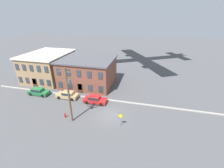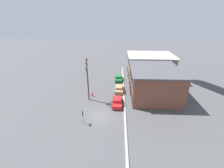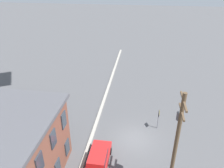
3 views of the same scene
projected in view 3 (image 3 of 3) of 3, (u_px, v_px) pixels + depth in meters
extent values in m
plane|color=#4C4C4F|center=(135.00, 139.00, 22.78)|extent=(200.00, 200.00, 0.00)
cube|color=#9E998E|center=(93.00, 134.00, 23.31)|extent=(56.00, 0.36, 0.16)
cube|color=#2D3842|center=(40.00, 163.00, 14.15)|extent=(0.90, 0.10, 1.40)
cube|color=#2D3842|center=(58.00, 167.00, 17.58)|extent=(0.90, 0.10, 1.40)
cube|color=#2D3842|center=(53.00, 139.00, 16.19)|extent=(0.90, 0.10, 1.40)
cube|color=#2D3842|center=(67.00, 147.00, 19.62)|extent=(0.90, 0.10, 1.40)
cube|color=#2D3842|center=(64.00, 120.00, 18.23)|extent=(0.90, 0.10, 1.40)
cube|color=#B21E1E|center=(98.00, 160.00, 19.51)|extent=(4.40, 1.80, 0.70)
cube|color=#B21E1E|center=(98.00, 157.00, 19.04)|extent=(2.20, 1.51, 0.55)
cube|color=#1E232D|center=(98.00, 157.00, 19.04)|extent=(2.02, 1.58, 0.48)
cylinder|color=black|center=(93.00, 149.00, 20.98)|extent=(0.66, 0.22, 0.66)
cylinder|color=black|center=(110.00, 151.00, 20.76)|extent=(0.66, 0.22, 0.66)
cylinder|color=slate|center=(158.00, 120.00, 23.79)|extent=(0.08, 0.08, 2.28)
cube|color=yellow|center=(159.00, 114.00, 23.40)|extent=(0.86, 0.03, 0.86)
cube|color=black|center=(159.00, 114.00, 23.40)|extent=(0.93, 0.02, 0.93)
cylinder|color=brown|center=(175.00, 148.00, 15.38)|extent=(0.28, 0.28, 8.98)
cube|color=brown|center=(184.00, 101.00, 13.58)|extent=(2.40, 0.12, 0.12)
cube|color=brown|center=(182.00, 112.00, 13.95)|extent=(2.00, 0.12, 0.12)
cylinder|color=#515156|center=(180.00, 116.00, 14.54)|extent=(0.44, 0.44, 0.55)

